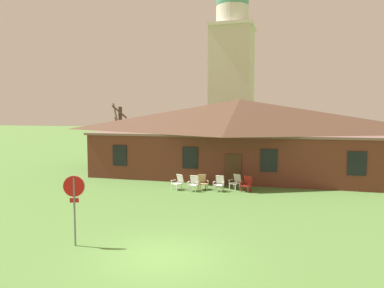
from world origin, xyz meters
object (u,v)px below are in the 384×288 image
Objects in this scene: lawn_chair_left_end at (202,182)px; lawn_chair_middle at (219,183)px; lawn_chair_near_door at (194,183)px; stop_sign at (74,196)px; lawn_chair_by_porch at (178,182)px; lawn_chair_right_end at (236,181)px; lawn_chair_far_side at (247,183)px.

lawn_chair_left_end is 1.13m from lawn_chair_middle.
lawn_chair_left_end and lawn_chair_middle have the same top height.
lawn_chair_left_end is at bearing 171.82° from lawn_chair_middle.
lawn_chair_middle is (1.55, 0.39, 0.00)m from lawn_chair_near_door.
stop_sign is 10.70m from lawn_chair_near_door.
lawn_chair_by_porch is at bearing -174.68° from lawn_chair_middle.
lawn_chair_left_end is 2.14m from lawn_chair_right_end.
stop_sign is at bearing -106.51° from lawn_chair_middle.
lawn_chair_by_porch is at bearing 171.97° from lawn_chair_near_door.
stop_sign reaches higher than lawn_chair_left_end.
lawn_chair_left_end is at bearing -176.33° from lawn_chair_far_side.
lawn_chair_near_door and lawn_chair_far_side have the same top height.
stop_sign is 2.75× the size of lawn_chair_near_door.
lawn_chair_by_porch is at bearing -162.25° from lawn_chair_right_end.
lawn_chair_by_porch and lawn_chair_left_end have the same top height.
lawn_chair_far_side is (1.69, 0.34, 0.00)m from lawn_chair_middle.
lawn_chair_middle is at bearing -8.18° from lawn_chair_left_end.
lawn_chair_by_porch and lawn_chair_far_side have the same top height.
stop_sign is at bearing -93.32° from lawn_chair_by_porch.
lawn_chair_near_door is at bearing -8.03° from lawn_chair_by_porch.
stop_sign reaches higher than lawn_chair_far_side.
lawn_chair_left_end is (1.49, 0.40, 0.00)m from lawn_chair_by_porch.
lawn_chair_left_end is at bearing 51.98° from lawn_chair_near_door.
stop_sign reaches higher than lawn_chair_right_end.
lawn_chair_near_door and lawn_chair_left_end have the same top height.
lawn_chair_middle is at bearing 14.23° from lawn_chair_near_door.
lawn_chair_near_door is 1.00× the size of lawn_chair_left_end.
lawn_chair_near_door is (1.06, -0.15, 0.00)m from lawn_chair_by_porch.
lawn_chair_middle is 1.00× the size of lawn_chair_far_side.
lawn_chair_right_end is 1.00× the size of lawn_chair_far_side.
stop_sign is 12.32m from lawn_chair_far_side.
stop_sign is 12.53m from lawn_chair_right_end.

